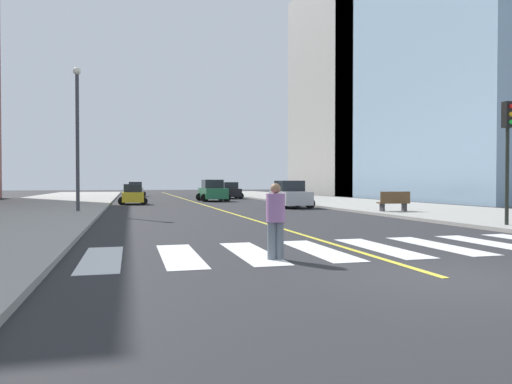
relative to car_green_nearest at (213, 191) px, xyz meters
name	(u,v)px	position (x,y,z in m)	size (l,w,h in m)	color
ground_plane	(446,278)	(-2.00, -37.33, -0.96)	(220.00, 220.00, 0.00)	#28282B
sidewalk_kerb_east	(410,208)	(10.20, -17.33, -0.89)	(10.00, 120.00, 0.15)	#9E9B93
sidewalk_kerb_west	(2,215)	(-14.20, -17.33, -0.89)	(10.00, 120.00, 0.15)	#9E9B93
crosswalk_paint	(349,249)	(-2.00, -33.33, -0.95)	(13.50, 4.00, 0.01)	silver
lane_divider_paint	(189,200)	(-2.00, 2.67, -0.96)	(0.16, 80.00, 0.01)	yellow
parking_garage_concrete	(372,88)	(27.00, 18.71, 14.81)	(18.00, 24.00, 31.54)	#9E9B93
car_green_nearest	(213,191)	(0.00, 0.00, 0.00)	(2.92, 4.63, 2.05)	#236B42
car_silver_second	(290,195)	(3.31, -13.07, -0.06)	(2.74, 4.33, 1.92)	#B7B7BC
car_white_third	(135,190)	(-7.02, 17.98, -0.09)	(2.64, 4.20, 1.87)	silver
car_yellow_fourth	(133,195)	(-7.46, -4.82, -0.19)	(2.33, 3.72, 1.65)	gold
car_black_fifth	(230,191)	(3.10, 6.80, -0.11)	(2.61, 4.13, 1.83)	black
traffic_light_near_corner	(508,138)	(6.38, -29.76, 2.52)	(0.36, 0.41, 4.73)	black
park_bench	(394,202)	(6.82, -20.93, -0.27)	(1.83, 0.69, 1.12)	brown
pedestrian_crossing	(276,218)	(-4.42, -34.46, 0.01)	(0.44, 0.44, 1.76)	slate
street_lamp	(77,127)	(-10.55, -16.05, 3.98)	(0.44, 0.44, 8.20)	#38383D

